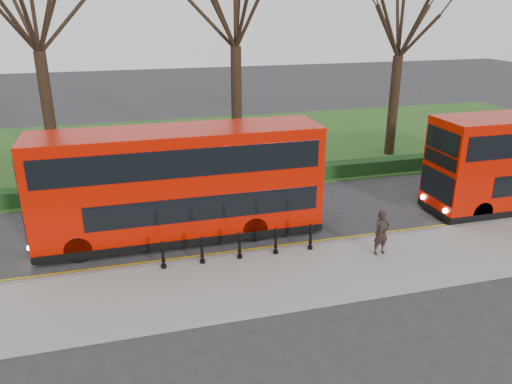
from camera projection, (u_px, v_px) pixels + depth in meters
name	position (u px, v px, depth m)	size (l,w,h in m)	color
ground	(246.00, 244.00, 20.06)	(120.00, 120.00, 0.00)	#28282B
pavement	(268.00, 279.00, 17.33)	(60.00, 4.00, 0.15)	gray
kerb	(253.00, 253.00, 19.13)	(60.00, 0.25, 0.16)	slate
grass_verge	(191.00, 147.00, 33.59)	(60.00, 18.00, 0.06)	#274E1A
hedge	(214.00, 181.00, 26.06)	(60.00, 0.90, 0.80)	black
yellow_line_outer	(251.00, 252.00, 19.43)	(60.00, 0.10, 0.01)	yellow
yellow_line_inner	(249.00, 249.00, 19.61)	(60.00, 0.10, 0.01)	yellow
tree_left	(32.00, 3.00, 23.90)	(7.99, 7.99, 12.49)	black
tree_mid	(235.00, 3.00, 26.37)	(8.02, 8.02, 12.53)	black
tree_right	(402.00, 21.00, 29.19)	(7.16, 7.16, 11.19)	black
bollard_row	(240.00, 246.00, 18.46)	(5.77, 0.15, 1.00)	black
bus_lead	(180.00, 185.00, 19.90)	(11.37, 2.61, 4.53)	#B30E01
pedestrian	(381.00, 233.00, 18.68)	(0.64, 0.42, 1.74)	black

